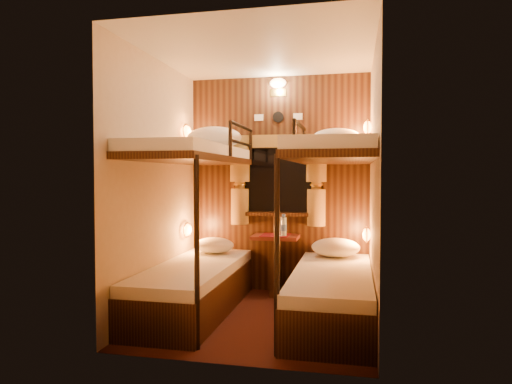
% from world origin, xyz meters
% --- Properties ---
extents(floor, '(2.10, 2.10, 0.00)m').
position_xyz_m(floor, '(0.00, 0.00, 0.00)').
color(floor, black).
rests_on(floor, ground).
extents(ceiling, '(2.10, 2.10, 0.00)m').
position_xyz_m(ceiling, '(0.00, 0.00, 2.40)').
color(ceiling, silver).
rests_on(ceiling, wall_back).
extents(wall_back, '(2.40, 0.00, 2.40)m').
position_xyz_m(wall_back, '(0.00, 1.05, 1.20)').
color(wall_back, '#C6B293').
rests_on(wall_back, floor).
extents(wall_front, '(2.40, 0.00, 2.40)m').
position_xyz_m(wall_front, '(0.00, -1.05, 1.20)').
color(wall_front, '#C6B293').
rests_on(wall_front, floor).
extents(wall_left, '(0.00, 2.40, 2.40)m').
position_xyz_m(wall_left, '(-1.00, 0.00, 1.20)').
color(wall_left, '#C6B293').
rests_on(wall_left, floor).
extents(wall_right, '(0.00, 2.40, 2.40)m').
position_xyz_m(wall_right, '(1.00, 0.00, 1.20)').
color(wall_right, '#C6B293').
rests_on(wall_right, floor).
extents(back_panel, '(2.00, 0.03, 2.40)m').
position_xyz_m(back_panel, '(0.00, 1.04, 1.20)').
color(back_panel, black).
rests_on(back_panel, floor).
extents(bunk_left, '(0.72, 1.90, 1.82)m').
position_xyz_m(bunk_left, '(-0.65, 0.07, 0.56)').
color(bunk_left, black).
rests_on(bunk_left, floor).
extents(bunk_right, '(0.72, 1.90, 1.82)m').
position_xyz_m(bunk_right, '(0.65, 0.07, 0.56)').
color(bunk_right, black).
rests_on(bunk_right, floor).
extents(window, '(1.00, 0.12, 0.79)m').
position_xyz_m(window, '(0.00, 1.00, 1.18)').
color(window, black).
rests_on(window, back_panel).
extents(curtains, '(1.10, 0.22, 1.00)m').
position_xyz_m(curtains, '(0.00, 0.97, 1.26)').
color(curtains, olive).
rests_on(curtains, back_panel).
extents(back_fixtures, '(0.54, 0.09, 0.48)m').
position_xyz_m(back_fixtures, '(0.00, 1.00, 2.25)').
color(back_fixtures, black).
rests_on(back_fixtures, back_panel).
extents(reading_lamps, '(2.00, 0.20, 1.25)m').
position_xyz_m(reading_lamps, '(-0.00, 0.70, 1.24)').
color(reading_lamps, orange).
rests_on(reading_lamps, wall_left).
extents(table, '(0.50, 0.34, 0.66)m').
position_xyz_m(table, '(0.00, 0.85, 0.41)').
color(table, '#571814').
rests_on(table, floor).
extents(bottle_left, '(0.06, 0.06, 0.22)m').
position_xyz_m(bottle_left, '(0.02, 0.81, 0.75)').
color(bottle_left, '#99BFE5').
rests_on(bottle_left, table).
extents(bottle_right, '(0.07, 0.07, 0.24)m').
position_xyz_m(bottle_right, '(0.10, 0.80, 0.75)').
color(bottle_right, '#99BFE5').
rests_on(bottle_right, table).
extents(sachet_a, '(0.09, 0.08, 0.01)m').
position_xyz_m(sachet_a, '(0.06, 0.79, 0.65)').
color(sachet_a, silver).
rests_on(sachet_a, table).
extents(sachet_b, '(0.08, 0.07, 0.00)m').
position_xyz_m(sachet_b, '(0.03, 0.84, 0.65)').
color(sachet_b, silver).
rests_on(sachet_b, table).
extents(pillow_lower_left, '(0.43, 0.31, 0.17)m').
position_xyz_m(pillow_lower_left, '(-0.65, 0.71, 0.54)').
color(pillow_lower_left, white).
rests_on(pillow_lower_left, bunk_left).
extents(pillow_lower_right, '(0.50, 0.36, 0.20)m').
position_xyz_m(pillow_lower_right, '(0.65, 0.74, 0.55)').
color(pillow_lower_right, white).
rests_on(pillow_lower_right, bunk_right).
extents(pillow_upper_left, '(0.61, 0.43, 0.24)m').
position_xyz_m(pillow_upper_left, '(-0.65, 0.71, 1.71)').
color(pillow_upper_left, white).
rests_on(pillow_upper_left, bunk_left).
extents(pillow_upper_right, '(0.50, 0.35, 0.19)m').
position_xyz_m(pillow_upper_right, '(0.65, 0.72, 1.68)').
color(pillow_upper_right, white).
rests_on(pillow_upper_right, bunk_right).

